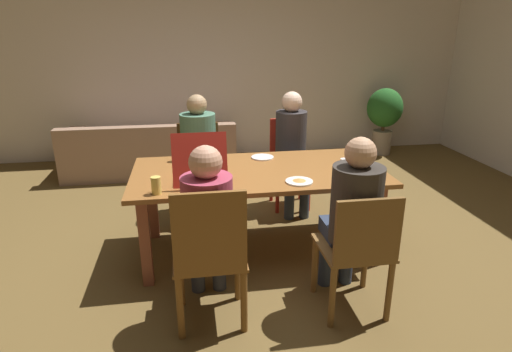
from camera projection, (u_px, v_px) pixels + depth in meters
The scene contains 19 objects.
ground_plane at pixel (258, 249), 3.72m from camera, with size 20.00×20.00×0.00m, color brown.
back_wall at pixel (223, 63), 6.14m from camera, with size 7.30×0.12×2.71m, color beige.
dining_table at pixel (258, 180), 3.51m from camera, with size 2.04×1.02×0.73m.
chair_0 at pixel (210, 255), 2.59m from camera, with size 0.46×0.41×0.98m.
person_0 at pixel (208, 219), 2.68m from camera, with size 0.32×0.53×1.19m.
chair_1 at pixel (358, 249), 2.73m from camera, with size 0.44×0.45×0.89m.
person_1 at pixel (353, 209), 2.78m from camera, with size 0.33×0.49×1.21m.
chair_2 at pixel (288, 159), 4.54m from camera, with size 0.39×0.39×0.93m.
person_2 at pixel (292, 143), 4.34m from camera, with size 0.32×0.53×1.24m.
chair_3 at pixel (199, 162), 4.37m from camera, with size 0.44×0.40×0.92m.
person_3 at pixel (199, 147), 4.17m from camera, with size 0.35×0.54×1.23m.
pizza_box_0 at pixel (200, 173), 3.24m from camera, with size 0.39×0.48×0.41m.
plate_0 at pixel (262, 157), 3.79m from camera, with size 0.20×0.20×0.01m.
plate_1 at pixel (299, 181), 3.20m from camera, with size 0.21×0.21×0.03m.
drinking_glass_0 at pixel (156, 185), 2.96m from camera, with size 0.07×0.07×0.13m, color #E2C659.
drinking_glass_1 at pixel (344, 167), 3.35m from camera, with size 0.07×0.07×0.13m, color silver.
drinking_glass_2 at pixel (177, 155), 3.69m from camera, with size 0.07×0.07×0.12m, color #DCC35E.
couch at pixel (152, 154), 5.63m from camera, with size 2.19×0.87×0.69m.
potted_plant at pixel (384, 113), 6.34m from camera, with size 0.52×0.52×0.99m.
Camera 1 is at (-0.54, -3.25, 1.84)m, focal length 29.69 mm.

